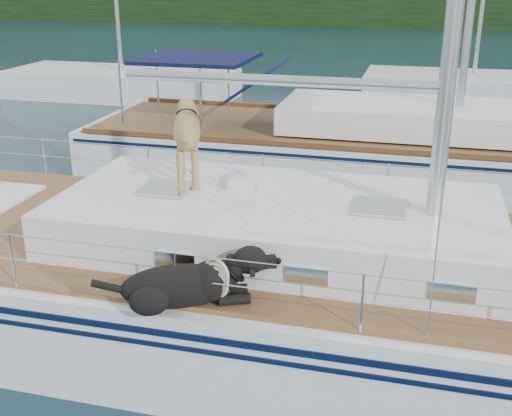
# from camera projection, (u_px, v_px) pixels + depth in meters

# --- Properties ---
(ground) EXTENTS (120.00, 120.00, 0.00)m
(ground) POSITION_uv_depth(u_px,v_px,m) (215.00, 324.00, 8.40)
(ground) COLOR black
(ground) RESTS_ON ground
(shore_bank) EXTENTS (92.00, 1.00, 1.20)m
(shore_bank) POSITION_uv_depth(u_px,v_px,m) (398.00, 18.00, 50.01)
(shore_bank) COLOR #595147
(shore_bank) RESTS_ON ground
(main_sailboat) EXTENTS (12.00, 4.15, 14.01)m
(main_sailboat) POSITION_uv_depth(u_px,v_px,m) (221.00, 278.00, 8.13)
(main_sailboat) COLOR white
(main_sailboat) RESTS_ON ground
(neighbor_sailboat) EXTENTS (11.00, 3.50, 13.30)m
(neighbor_sailboat) POSITION_uv_depth(u_px,v_px,m) (344.00, 151.00, 13.92)
(neighbor_sailboat) COLOR white
(neighbor_sailboat) RESTS_ON ground
(bg_boat_west) EXTENTS (8.00, 3.00, 11.65)m
(bg_boat_west) POSITION_uv_depth(u_px,v_px,m) (122.00, 84.00, 22.79)
(bg_boat_west) COLOR white
(bg_boat_west) RESTS_ON ground
(bg_boat_center) EXTENTS (7.20, 3.00, 11.65)m
(bg_boat_center) POSITION_uv_depth(u_px,v_px,m) (472.00, 90.00, 21.78)
(bg_boat_center) COLOR white
(bg_boat_center) RESTS_ON ground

